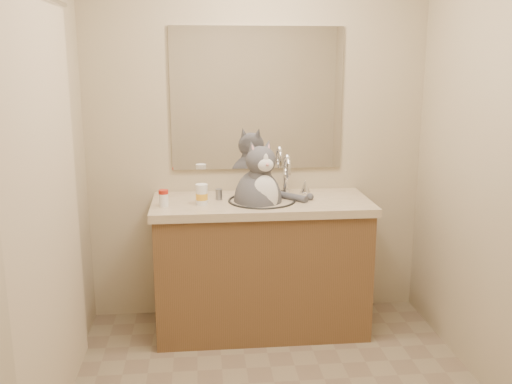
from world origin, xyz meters
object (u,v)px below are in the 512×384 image
(cat, at_px, (259,196))
(pill_bottle_orange, at_px, (202,195))
(pill_bottle_redcap, at_px, (164,198))
(grey_canister, at_px, (219,194))

(cat, bearing_deg, pill_bottle_orange, 170.68)
(pill_bottle_redcap, height_order, pill_bottle_orange, pill_bottle_orange)
(pill_bottle_redcap, distance_m, pill_bottle_orange, 0.23)
(grey_canister, bearing_deg, cat, -15.52)
(cat, xyz_separation_m, pill_bottle_redcap, (-0.57, -0.07, 0.02))
(pill_bottle_orange, bearing_deg, grey_canister, 46.77)
(pill_bottle_orange, height_order, grey_canister, pill_bottle_orange)
(cat, height_order, pill_bottle_redcap, cat)
(pill_bottle_orange, bearing_deg, cat, 7.45)
(cat, relative_size, pill_bottle_orange, 4.77)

